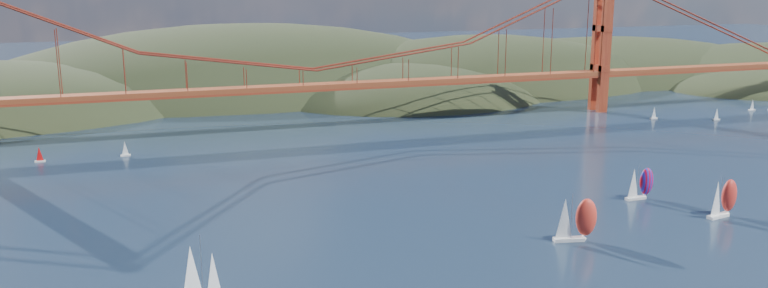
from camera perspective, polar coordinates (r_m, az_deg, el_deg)
headlands at (r=383.01m, az=-1.97°, el=2.59°), size 725.00×225.00×96.00m
bridge at (r=271.02m, az=-5.72°, el=7.80°), size 552.00×12.00×55.00m
sloop_navy at (r=130.77m, az=-13.97°, el=-9.97°), size 9.41×7.87×13.74m
racer_0 at (r=165.04m, az=14.34°, el=-5.53°), size 9.45×5.00×10.60m
racer_1 at (r=192.59m, az=24.40°, el=-3.74°), size 8.92×4.78×10.01m
racer_rwb at (r=200.03m, az=18.90°, el=-2.81°), size 7.91×3.31×9.03m
distant_boat_2 at (r=249.41m, az=-24.77°, el=-0.72°), size 3.00×2.00×4.70m
distant_boat_3 at (r=247.43m, az=-19.13°, el=-0.34°), size 3.00×2.00×4.70m
distant_boat_4 at (r=312.23m, az=19.89°, el=2.24°), size 3.00×2.00×4.70m
distant_boat_5 at (r=318.93m, az=24.02°, el=2.10°), size 3.00×2.00×4.70m
distant_boat_6 at (r=348.01m, az=26.26°, el=2.70°), size 3.00×2.00×4.70m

